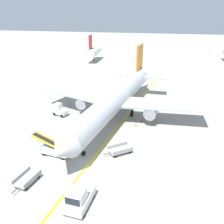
{
  "coord_description": "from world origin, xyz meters",
  "views": [
    {
      "loc": [
        7.28,
        -22.7,
        17.24
      ],
      "look_at": [
        0.84,
        10.27,
        2.5
      ],
      "focal_mm": 39.05,
      "sensor_mm": 36.0,
      "label": 1
    }
  ],
  "objects_px": {
    "belt_loader_forward_hold": "(55,149)",
    "baggage_cart_loaded": "(27,179)",
    "baggage_tug_near_wing": "(60,110)",
    "safety_cone_nose_left": "(141,120)",
    "safety_cone_nose_right": "(136,125)",
    "airliner": "(117,98)",
    "pushback_tug": "(79,198)",
    "baggage_cart_empty_trailing": "(120,150)",
    "ground_crew_marshaller": "(86,131)"
  },
  "relations": [
    {
      "from": "baggage_cart_empty_trailing",
      "to": "safety_cone_nose_left",
      "type": "bearing_deg",
      "value": 79.43
    },
    {
      "from": "airliner",
      "to": "baggage_cart_empty_trailing",
      "type": "bearing_deg",
      "value": -77.51
    },
    {
      "from": "pushback_tug",
      "to": "belt_loader_forward_hold",
      "type": "xyz_separation_m",
      "value": [
        -5.67,
        7.71,
        -0.22
      ]
    },
    {
      "from": "pushback_tug",
      "to": "safety_cone_nose_left",
      "type": "distance_m",
      "value": 19.92
    },
    {
      "from": "pushback_tug",
      "to": "safety_cone_nose_right",
      "type": "height_order",
      "value": "pushback_tug"
    },
    {
      "from": "pushback_tug",
      "to": "ground_crew_marshaller",
      "type": "bearing_deg",
      "value": 103.82
    },
    {
      "from": "belt_loader_forward_hold",
      "to": "baggage_cart_loaded",
      "type": "height_order",
      "value": "belt_loader_forward_hold"
    },
    {
      "from": "belt_loader_forward_hold",
      "to": "baggage_cart_empty_trailing",
      "type": "bearing_deg",
      "value": 13.22
    },
    {
      "from": "pushback_tug",
      "to": "safety_cone_nose_right",
      "type": "relative_size",
      "value": 8.58
    },
    {
      "from": "airliner",
      "to": "safety_cone_nose_right",
      "type": "distance_m",
      "value": 5.4
    },
    {
      "from": "airliner",
      "to": "safety_cone_nose_left",
      "type": "height_order",
      "value": "airliner"
    },
    {
      "from": "pushback_tug",
      "to": "safety_cone_nose_left",
      "type": "xyz_separation_m",
      "value": [
        4.17,
        19.46,
        -0.77
      ]
    },
    {
      "from": "baggage_cart_loaded",
      "to": "safety_cone_nose_left",
      "type": "bearing_deg",
      "value": 58.59
    },
    {
      "from": "safety_cone_nose_right",
      "to": "baggage_cart_loaded",
      "type": "bearing_deg",
      "value": -122.73
    },
    {
      "from": "baggage_cart_loaded",
      "to": "ground_crew_marshaller",
      "type": "relative_size",
      "value": 2.26
    },
    {
      "from": "baggage_cart_empty_trailing",
      "to": "safety_cone_nose_left",
      "type": "relative_size",
      "value": 7.94
    },
    {
      "from": "pushback_tug",
      "to": "baggage_cart_empty_trailing",
      "type": "distance_m",
      "value": 9.88
    },
    {
      "from": "airliner",
      "to": "safety_cone_nose_left",
      "type": "relative_size",
      "value": 80.03
    },
    {
      "from": "baggage_tug_near_wing",
      "to": "belt_loader_forward_hold",
      "type": "bearing_deg",
      "value": -70.64
    },
    {
      "from": "safety_cone_nose_left",
      "to": "safety_cone_nose_right",
      "type": "relative_size",
      "value": 1.0
    },
    {
      "from": "pushback_tug",
      "to": "baggage_cart_empty_trailing",
      "type": "bearing_deg",
      "value": 76.37
    },
    {
      "from": "pushback_tug",
      "to": "baggage_tug_near_wing",
      "type": "bearing_deg",
      "value": 116.83
    },
    {
      "from": "airliner",
      "to": "pushback_tug",
      "type": "relative_size",
      "value": 9.33
    },
    {
      "from": "belt_loader_forward_hold",
      "to": "baggage_cart_empty_trailing",
      "type": "relative_size",
      "value": 1.47
    },
    {
      "from": "safety_cone_nose_right",
      "to": "baggage_tug_near_wing",
      "type": "bearing_deg",
      "value": 173.05
    },
    {
      "from": "safety_cone_nose_left",
      "to": "baggage_cart_empty_trailing",
      "type": "bearing_deg",
      "value": -100.57
    },
    {
      "from": "baggage_tug_near_wing",
      "to": "baggage_cart_loaded",
      "type": "bearing_deg",
      "value": -79.01
    },
    {
      "from": "airliner",
      "to": "baggage_cart_empty_trailing",
      "type": "height_order",
      "value": "airliner"
    },
    {
      "from": "airliner",
      "to": "safety_cone_nose_left",
      "type": "xyz_separation_m",
      "value": [
        4.18,
        -0.66,
        -3.2
      ]
    },
    {
      "from": "pushback_tug",
      "to": "baggage_cart_loaded",
      "type": "relative_size",
      "value": 0.98
    },
    {
      "from": "pushback_tug",
      "to": "belt_loader_forward_hold",
      "type": "bearing_deg",
      "value": 126.33
    },
    {
      "from": "airliner",
      "to": "belt_loader_forward_hold",
      "type": "bearing_deg",
      "value": -114.48
    },
    {
      "from": "baggage_cart_empty_trailing",
      "to": "ground_crew_marshaller",
      "type": "height_order",
      "value": "ground_crew_marshaller"
    },
    {
      "from": "ground_crew_marshaller",
      "to": "belt_loader_forward_hold",
      "type": "bearing_deg",
      "value": -116.2
    },
    {
      "from": "airliner",
      "to": "ground_crew_marshaller",
      "type": "bearing_deg",
      "value": -113.25
    },
    {
      "from": "baggage_cart_empty_trailing",
      "to": "ground_crew_marshaller",
      "type": "distance_m",
      "value": 6.38
    },
    {
      "from": "ground_crew_marshaller",
      "to": "safety_cone_nose_right",
      "type": "relative_size",
      "value": 3.86
    },
    {
      "from": "baggage_tug_near_wing",
      "to": "safety_cone_nose_right",
      "type": "xyz_separation_m",
      "value": [
        13.19,
        -1.61,
        -0.71
      ]
    },
    {
      "from": "baggage_tug_near_wing",
      "to": "baggage_cart_loaded",
      "type": "relative_size",
      "value": 0.7
    },
    {
      "from": "safety_cone_nose_right",
      "to": "belt_loader_forward_hold",
      "type": "bearing_deg",
      "value": -132.93
    },
    {
      "from": "baggage_cart_loaded",
      "to": "safety_cone_nose_right",
      "type": "xyz_separation_m",
      "value": [
        9.89,
        15.39,
        -0.25
      ]
    },
    {
      "from": "baggage_cart_loaded",
      "to": "ground_crew_marshaller",
      "type": "distance_m",
      "value": 11.14
    },
    {
      "from": "safety_cone_nose_left",
      "to": "baggage_cart_loaded",
      "type": "bearing_deg",
      "value": -121.41
    },
    {
      "from": "pushback_tug",
      "to": "ground_crew_marshaller",
      "type": "height_order",
      "value": "pushback_tug"
    },
    {
      "from": "belt_loader_forward_hold",
      "to": "safety_cone_nose_left",
      "type": "bearing_deg",
      "value": 50.09
    },
    {
      "from": "safety_cone_nose_left",
      "to": "belt_loader_forward_hold",
      "type": "bearing_deg",
      "value": -129.91
    },
    {
      "from": "airliner",
      "to": "baggage_cart_loaded",
      "type": "height_order",
      "value": "airliner"
    },
    {
      "from": "safety_cone_nose_right",
      "to": "safety_cone_nose_left",
      "type": "bearing_deg",
      "value": 70.62
    },
    {
      "from": "airliner",
      "to": "baggage_cart_empty_trailing",
      "type": "xyz_separation_m",
      "value": [
        2.34,
        -10.54,
        -2.95
      ]
    },
    {
      "from": "airliner",
      "to": "safety_cone_nose_left",
      "type": "distance_m",
      "value": 5.3
    }
  ]
}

